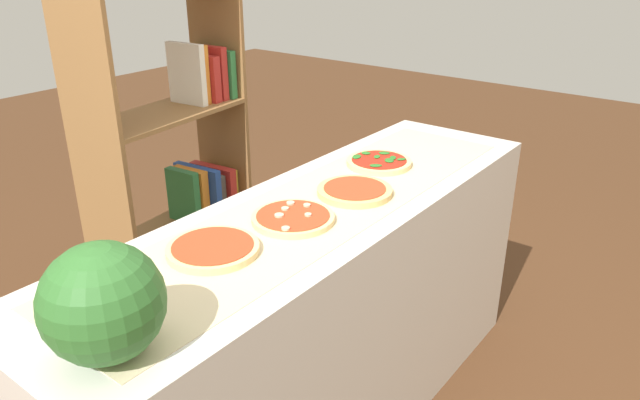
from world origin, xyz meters
The scene contains 8 objects.
counter centered at (0.00, 0.00, 0.46)m, with size 2.06×0.57×0.92m, color beige.
parchment_paper centered at (0.00, 0.00, 0.92)m, with size 1.82×0.43×0.00m, color beige.
pizza_plain_0 centered at (-0.43, 0.04, 0.94)m, with size 0.26×0.26×0.02m.
pizza_mushroom_1 centered at (-0.14, -0.01, 0.94)m, with size 0.26×0.26×0.03m.
pizza_plain_2 centered at (0.14, -0.04, 0.94)m, with size 0.26×0.26×0.02m.
pizza_spinach_3 centered at (0.43, 0.05, 0.94)m, with size 0.25×0.25×0.03m.
watermelon centered at (-0.87, -0.11, 1.05)m, with size 0.25×0.25×0.25m, color #2D6628.
bookshelf centered at (0.20, 0.90, 0.72)m, with size 0.76×0.38×1.59m.
Camera 1 is at (-1.40, -1.08, 1.73)m, focal length 33.64 mm.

